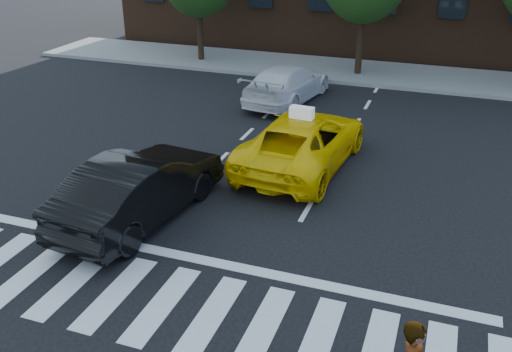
# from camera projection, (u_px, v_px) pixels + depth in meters

# --- Properties ---
(ground) EXTENTS (120.00, 120.00, 0.00)m
(ground) POSITION_uv_depth(u_px,v_px,m) (162.00, 304.00, 10.68)
(ground) COLOR black
(ground) RESTS_ON ground
(crosswalk) EXTENTS (13.00, 2.40, 0.01)m
(crosswalk) POSITION_uv_depth(u_px,v_px,m) (162.00, 304.00, 10.68)
(crosswalk) COLOR silver
(crosswalk) RESTS_ON ground
(stop_line) EXTENTS (12.00, 0.30, 0.01)m
(stop_line) POSITION_uv_depth(u_px,v_px,m) (198.00, 259.00, 12.04)
(stop_line) COLOR silver
(stop_line) RESTS_ON ground
(sidewalk_far) EXTENTS (30.00, 4.00, 0.15)m
(sidewalk_far) POSITION_uv_depth(u_px,v_px,m) (348.00, 71.00, 25.53)
(sidewalk_far) COLOR slate
(sidewalk_far) RESTS_ON ground
(taxi) EXTENTS (2.94, 5.61, 1.51)m
(taxi) POSITION_uv_depth(u_px,v_px,m) (303.00, 141.00, 16.08)
(taxi) COLOR yellow
(taxi) RESTS_ON ground
(black_sedan) EXTENTS (2.26, 5.09, 1.62)m
(black_sedan) POSITION_uv_depth(u_px,v_px,m) (140.00, 187.00, 13.30)
(black_sedan) COLOR black
(black_sedan) RESTS_ON ground
(white_suv) EXTENTS (2.59, 5.03, 1.40)m
(white_suv) POSITION_uv_depth(u_px,v_px,m) (287.00, 83.00, 21.54)
(white_suv) COLOR silver
(white_suv) RESTS_ON ground
(taxi_sign) EXTENTS (0.67, 0.33, 0.32)m
(taxi_sign) POSITION_uv_depth(u_px,v_px,m) (302.00, 113.00, 15.52)
(taxi_sign) COLOR white
(taxi_sign) RESTS_ON taxi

